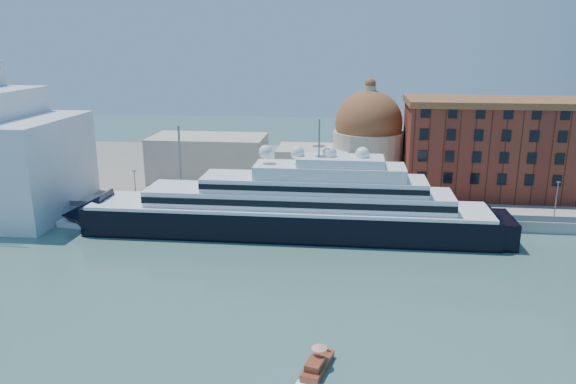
# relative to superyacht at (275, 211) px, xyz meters

# --- Properties ---
(ground) EXTENTS (400.00, 400.00, 0.00)m
(ground) POSITION_rel_superyacht_xyz_m (-2.48, -23.00, -4.81)
(ground) COLOR #3A655D
(ground) RESTS_ON ground
(quay) EXTENTS (180.00, 10.00, 2.50)m
(quay) POSITION_rel_superyacht_xyz_m (-2.48, 11.00, -3.56)
(quay) COLOR gray
(quay) RESTS_ON ground
(land) EXTENTS (260.00, 72.00, 2.00)m
(land) POSITION_rel_superyacht_xyz_m (-2.48, 52.00, -3.81)
(land) COLOR slate
(land) RESTS_ON ground
(quay_fence) EXTENTS (180.00, 0.10, 1.20)m
(quay_fence) POSITION_rel_superyacht_xyz_m (-2.48, 6.50, -1.71)
(quay_fence) COLOR slate
(quay_fence) RESTS_ON quay
(superyacht) EXTENTS (93.26, 12.93, 27.87)m
(superyacht) POSITION_rel_superyacht_xyz_m (0.00, 0.00, 0.00)
(superyacht) COLOR black
(superyacht) RESTS_ON ground
(service_barge) EXTENTS (11.38, 5.03, 2.47)m
(service_barge) POSITION_rel_superyacht_xyz_m (-40.92, -0.27, -4.10)
(service_barge) COLOR white
(service_barge) RESTS_ON ground
(water_taxi) EXTENTS (3.92, 7.15, 3.23)m
(water_taxi) POSITION_rel_superyacht_xyz_m (11.75, -48.38, -4.04)
(water_taxi) COLOR maroon
(water_taxi) RESTS_ON ground
(warehouse) EXTENTS (43.00, 19.00, 23.25)m
(warehouse) POSITION_rel_superyacht_xyz_m (49.52, 29.00, 8.98)
(warehouse) COLOR maroon
(warehouse) RESTS_ON land
(church) EXTENTS (66.00, 18.00, 25.50)m
(church) POSITION_rel_superyacht_xyz_m (3.91, 34.72, 6.10)
(church) COLOR beige
(church) RESTS_ON land
(lamp_posts) EXTENTS (120.80, 2.40, 18.00)m
(lamp_posts) POSITION_rel_superyacht_xyz_m (-15.15, 9.27, 5.03)
(lamp_posts) COLOR slate
(lamp_posts) RESTS_ON quay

